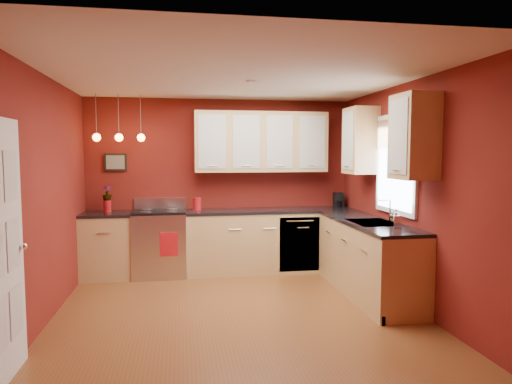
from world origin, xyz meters
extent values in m
plane|color=brown|center=(0.00, 0.00, 0.00)|extent=(4.20, 4.20, 0.00)
cube|color=silver|center=(0.00, 0.00, 2.60)|extent=(4.00, 4.20, 0.02)
cube|color=maroon|center=(0.00, 2.10, 1.30)|extent=(4.00, 0.02, 2.60)
cube|color=maroon|center=(0.00, -2.10, 1.30)|extent=(4.00, 0.02, 2.60)
cube|color=maroon|center=(-2.00, 0.00, 1.30)|extent=(0.02, 4.20, 2.60)
cube|color=maroon|center=(2.00, 0.00, 1.30)|extent=(0.02, 4.20, 2.60)
cube|color=tan|center=(-1.65, 1.80, 0.45)|extent=(0.70, 0.60, 0.90)
cube|color=tan|center=(0.73, 1.80, 0.45)|extent=(2.54, 0.60, 0.90)
cube|color=tan|center=(1.70, 0.45, 0.45)|extent=(0.60, 2.10, 0.90)
cube|color=black|center=(-1.65, 1.80, 0.92)|extent=(0.70, 0.62, 0.04)
cube|color=black|center=(0.73, 1.80, 0.92)|extent=(2.54, 0.62, 0.04)
cube|color=black|center=(1.70, 0.45, 0.92)|extent=(0.62, 2.10, 0.04)
cube|color=silver|center=(-0.92, 1.80, 0.46)|extent=(0.76, 0.64, 0.92)
cube|color=black|center=(-0.92, 1.50, 0.48)|extent=(0.55, 0.02, 0.32)
cylinder|color=silver|center=(-0.92, 1.49, 0.72)|extent=(0.60, 0.02, 0.02)
cube|color=black|center=(-0.92, 1.80, 0.94)|extent=(0.76, 0.60, 0.03)
cylinder|color=gray|center=(-1.10, 1.66, 0.95)|extent=(0.16, 0.16, 0.01)
cylinder|color=gray|center=(-0.74, 1.66, 0.95)|extent=(0.16, 0.16, 0.01)
cylinder|color=gray|center=(-1.10, 1.94, 0.95)|extent=(0.16, 0.16, 0.01)
cylinder|color=gray|center=(-0.74, 1.94, 0.95)|extent=(0.16, 0.16, 0.01)
cube|color=silver|center=(-0.92, 2.10, 1.03)|extent=(0.76, 0.04, 0.16)
cube|color=silver|center=(1.10, 1.51, 0.45)|extent=(0.60, 0.02, 0.80)
cube|color=gray|center=(1.70, 0.30, 0.92)|extent=(0.50, 0.70, 0.05)
cube|color=black|center=(1.70, 0.47, 0.91)|extent=(0.42, 0.30, 0.02)
cube|color=black|center=(1.70, 0.13, 0.91)|extent=(0.42, 0.30, 0.02)
cylinder|color=white|center=(1.92, 0.30, 1.08)|extent=(0.02, 0.02, 0.28)
cylinder|color=white|center=(1.85, 0.30, 1.21)|extent=(0.16, 0.02, 0.02)
cube|color=white|center=(1.98, 0.30, 1.65)|extent=(0.04, 1.02, 1.22)
cube|color=white|center=(1.97, 0.30, 1.65)|extent=(0.01, 0.90, 1.10)
cube|color=#906548|center=(1.95, 0.30, 2.02)|extent=(0.02, 0.96, 0.36)
cube|color=white|center=(-1.97, -1.20, 1.02)|extent=(0.06, 0.82, 2.05)
cube|color=silver|center=(-1.94, -1.02, 1.60)|extent=(0.00, 0.28, 0.40)
cube|color=silver|center=(-1.94, -1.02, 1.05)|extent=(0.00, 0.28, 0.40)
cube|color=silver|center=(-1.94, -1.02, 0.50)|extent=(0.00, 0.28, 0.40)
sphere|color=white|center=(-1.91, -0.87, 1.00)|extent=(0.06, 0.06, 0.06)
cube|color=tan|center=(0.60, 1.93, 1.95)|extent=(2.00, 0.35, 0.90)
cube|color=tan|center=(1.82, 0.32, 1.95)|extent=(0.35, 1.95, 0.90)
cube|color=black|center=(-1.55, 2.08, 1.65)|extent=(0.32, 0.03, 0.26)
cylinder|color=gray|center=(-1.75, 1.75, 2.30)|extent=(0.01, 0.01, 0.60)
sphere|color=#FFA53F|center=(-1.75, 1.75, 2.00)|extent=(0.11, 0.11, 0.11)
cylinder|color=gray|center=(-1.45, 1.75, 2.30)|extent=(0.01, 0.01, 0.60)
sphere|color=#FFA53F|center=(-1.45, 1.75, 2.00)|extent=(0.11, 0.11, 0.11)
cylinder|color=gray|center=(-1.15, 1.75, 2.30)|extent=(0.01, 0.01, 0.60)
sphere|color=#FFA53F|center=(-1.15, 1.75, 2.00)|extent=(0.11, 0.11, 0.11)
cylinder|color=#B11319|center=(-0.37, 1.86, 1.02)|extent=(0.11, 0.11, 0.17)
cylinder|color=#B11319|center=(-0.37, 1.86, 1.12)|extent=(0.12, 0.12, 0.02)
cylinder|color=#B11319|center=(-1.65, 1.86, 1.02)|extent=(0.11, 0.11, 0.17)
imported|color=#B11319|center=(-1.65, 1.86, 1.20)|extent=(0.13, 0.13, 0.23)
cube|color=black|center=(1.84, 1.91, 1.05)|extent=(0.18, 0.15, 0.23)
cylinder|color=black|center=(1.84, 1.87, 0.99)|extent=(0.10, 0.10, 0.10)
imported|color=white|center=(1.78, -0.14, 1.05)|extent=(0.10, 0.10, 0.22)
cube|color=#B11319|center=(-0.78, 1.47, 0.52)|extent=(0.25, 0.02, 0.34)
camera|label=1|loc=(-0.61, -4.89, 1.77)|focal=32.00mm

